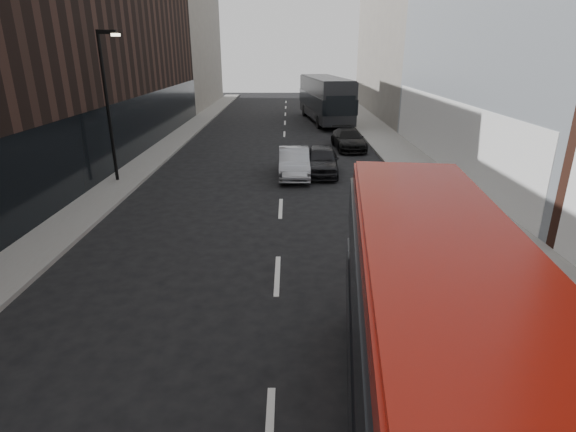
{
  "coord_description": "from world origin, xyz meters",
  "views": [
    {
      "loc": [
        0.33,
        -3.86,
        6.25
      ],
      "look_at": [
        0.32,
        6.3,
        2.5
      ],
      "focal_mm": 28.0,
      "sensor_mm": 36.0,
      "label": 1
    }
  ],
  "objects_px": {
    "street_lamp": "(108,97)",
    "car_c": "(348,139)",
    "car_a": "(322,160)",
    "car_b": "(294,163)",
    "grey_bus": "(325,98)",
    "red_bus": "(438,370)"
  },
  "relations": [
    {
      "from": "street_lamp",
      "to": "car_c",
      "type": "height_order",
      "value": "street_lamp"
    },
    {
      "from": "street_lamp",
      "to": "car_a",
      "type": "xyz_separation_m",
      "value": [
        10.33,
        1.76,
        -3.43
      ]
    },
    {
      "from": "street_lamp",
      "to": "car_c",
      "type": "xyz_separation_m",
      "value": [
        12.58,
        8.22,
        -3.52
      ]
    },
    {
      "from": "street_lamp",
      "to": "car_b",
      "type": "height_order",
      "value": "street_lamp"
    },
    {
      "from": "grey_bus",
      "to": "red_bus",
      "type": "bearing_deg",
      "value": -99.16
    },
    {
      "from": "car_b",
      "to": "car_c",
      "type": "xyz_separation_m",
      "value": [
        3.74,
        7.0,
        -0.07
      ]
    },
    {
      "from": "car_a",
      "to": "grey_bus",
      "type": "bearing_deg",
      "value": 89.0
    },
    {
      "from": "grey_bus",
      "to": "car_b",
      "type": "distance_m",
      "value": 19.87
    },
    {
      "from": "car_b",
      "to": "car_c",
      "type": "distance_m",
      "value": 7.94
    },
    {
      "from": "red_bus",
      "to": "grey_bus",
      "type": "bearing_deg",
      "value": 94.44
    },
    {
      "from": "grey_bus",
      "to": "car_c",
      "type": "distance_m",
      "value": 12.68
    },
    {
      "from": "car_a",
      "to": "car_c",
      "type": "height_order",
      "value": "car_a"
    },
    {
      "from": "red_bus",
      "to": "car_b",
      "type": "relative_size",
      "value": 2.23
    },
    {
      "from": "car_a",
      "to": "street_lamp",
      "type": "bearing_deg",
      "value": -166.53
    },
    {
      "from": "street_lamp",
      "to": "grey_bus",
      "type": "relative_size",
      "value": 0.55
    },
    {
      "from": "red_bus",
      "to": "car_c",
      "type": "xyz_separation_m",
      "value": [
        2.0,
        25.12,
        -1.53
      ]
    },
    {
      "from": "street_lamp",
      "to": "car_b",
      "type": "bearing_deg",
      "value": 7.81
    },
    {
      "from": "street_lamp",
      "to": "car_a",
      "type": "distance_m",
      "value": 11.02
    },
    {
      "from": "car_a",
      "to": "car_c",
      "type": "bearing_deg",
      "value": 74.56
    },
    {
      "from": "red_bus",
      "to": "car_b",
      "type": "bearing_deg",
      "value": 101.96
    },
    {
      "from": "red_bus",
      "to": "car_a",
      "type": "bearing_deg",
      "value": 97.24
    },
    {
      "from": "red_bus",
      "to": "grey_bus",
      "type": "xyz_separation_m",
      "value": [
        1.35,
        37.69,
        -0.05
      ]
    }
  ]
}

